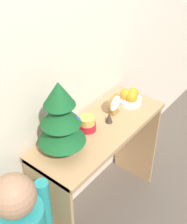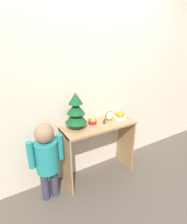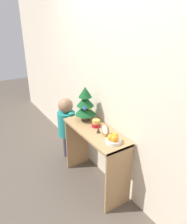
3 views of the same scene
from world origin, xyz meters
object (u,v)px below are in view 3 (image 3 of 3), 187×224
object	(u,v)px
fruit_bowl	(113,139)
child_figure	(67,123)
mini_tree	(85,104)
singing_bowl	(96,123)
desk_clock	(105,130)
figurine	(98,130)

from	to	relation	value
fruit_bowl	child_figure	world-z (taller)	child_figure
mini_tree	singing_bowl	xyz separation A→B (m)	(0.23, 0.01, -0.18)
singing_bowl	child_figure	size ratio (longest dim) A/B	0.11
fruit_bowl	desk_clock	xyz separation A→B (m)	(-0.17, 0.01, 0.03)
desk_clock	child_figure	size ratio (longest dim) A/B	0.15
desk_clock	child_figure	world-z (taller)	child_figure
fruit_bowl	child_figure	bearing A→B (deg)	-177.00
singing_bowl	fruit_bowl	bearing A→B (deg)	-5.92
fruit_bowl	child_figure	distance (m)	1.10
desk_clock	figurine	world-z (taller)	desk_clock
mini_tree	figurine	world-z (taller)	mini_tree
fruit_bowl	desk_clock	size ratio (longest dim) A/B	1.19
fruit_bowl	figurine	size ratio (longest dim) A/B	2.45
mini_tree	fruit_bowl	world-z (taller)	mini_tree
figurine	child_figure	distance (m)	0.83
singing_bowl	desk_clock	size ratio (longest dim) A/B	0.74
fruit_bowl	figurine	distance (m)	0.27
fruit_bowl	figurine	bearing A→B (deg)	-176.06
mini_tree	fruit_bowl	size ratio (longest dim) A/B	2.64
mini_tree	singing_bowl	distance (m)	0.30
mini_tree	desk_clock	world-z (taller)	mini_tree
fruit_bowl	mini_tree	bearing A→B (deg)	177.31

